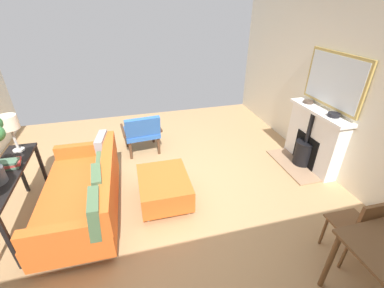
{
  "coord_description": "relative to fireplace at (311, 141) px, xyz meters",
  "views": [
    {
      "loc": [
        0.31,
        2.9,
        2.52
      ],
      "look_at": [
        -0.48,
        -0.11,
        0.75
      ],
      "focal_mm": 23.98,
      "sensor_mm": 36.0,
      "label": 1
    }
  ],
  "objects": [
    {
      "name": "armchair_accent",
      "position": [
        2.7,
        -1.11,
        -0.0
      ],
      "size": [
        0.72,
        0.65,
        0.77
      ],
      "color": "#4C3321",
      "rests_on": "ground"
    },
    {
      "name": "fireplace",
      "position": [
        0.0,
        0.0,
        0.0
      ],
      "size": [
        0.63,
        1.18,
        1.0
      ],
      "color": "#9E7A5B",
      "rests_on": "ground"
    },
    {
      "name": "wall_left",
      "position": [
        -0.21,
        0.19,
        0.91
      ],
      "size": [
        0.12,
        6.3,
        2.72
      ],
      "primitive_type": "cube",
      "color": "silver",
      "rests_on": "ground"
    },
    {
      "name": "mirror_over_mantel",
      "position": [
        -0.12,
        0.0,
        1.01
      ],
      "size": [
        0.04,
        1.14,
        0.8
      ],
      "color": "tan"
    },
    {
      "name": "ottoman",
      "position": [
        2.54,
        0.3,
        -0.2
      ],
      "size": [
        0.68,
        0.85,
        0.4
      ],
      "color": "#B2B2B7",
      "rests_on": "ground"
    },
    {
      "name": "ground_plane",
      "position": [
        2.57,
        0.19,
        -0.45
      ],
      "size": [
        5.55,
        6.3,
        0.01
      ],
      "primitive_type": "cube",
      "color": "tan"
    },
    {
      "name": "mantel_bowl_far",
      "position": [
        -0.03,
        0.26,
        0.58
      ],
      "size": [
        0.17,
        0.17,
        0.05
      ],
      "color": "black",
      "rests_on": "fireplace"
    },
    {
      "name": "table_lamp_near_end",
      "position": [
        4.34,
        -0.28,
        0.71
      ],
      "size": [
        0.22,
        0.22,
        0.5
      ],
      "color": "beige",
      "rests_on": "console_table"
    },
    {
      "name": "mantel_bowl_near",
      "position": [
        -0.03,
        -0.33,
        0.57
      ],
      "size": [
        0.17,
        0.17,
        0.04
      ],
      "color": "#47382D",
      "rests_on": "fireplace"
    },
    {
      "name": "sofa",
      "position": [
        3.55,
        0.26,
        -0.11
      ],
      "size": [
        0.96,
        1.81,
        0.8
      ],
      "color": "#B2B2B7",
      "rests_on": "ground"
    },
    {
      "name": "dining_chair_near_fireplace",
      "position": [
        0.75,
        1.75,
        0.06
      ],
      "size": [
        0.41,
        0.41,
        0.87
      ],
      "color": "brown",
      "rests_on": "ground"
    },
    {
      "name": "book_stack",
      "position": [
        4.34,
        0.1,
        0.37
      ],
      "size": [
        0.29,
        0.24,
        0.08
      ],
      "color": "#4C7056",
      "rests_on": "console_table"
    },
    {
      "name": "console_table",
      "position": [
        4.34,
        0.26,
        0.22
      ],
      "size": [
        0.35,
        1.44,
        0.78
      ],
      "color": "black",
      "rests_on": "ground"
    }
  ]
}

